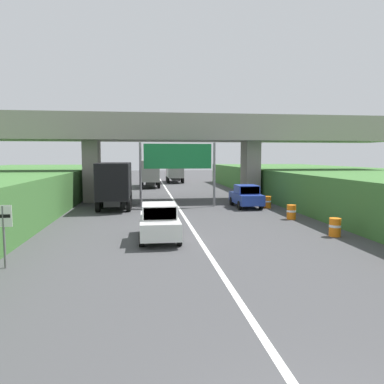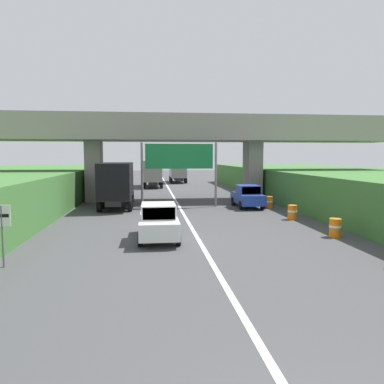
% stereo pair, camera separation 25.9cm
% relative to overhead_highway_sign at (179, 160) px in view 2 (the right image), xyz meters
% --- Properties ---
extents(lane_centre_stripe, '(0.20, 86.55, 0.01)m').
position_rel_overhead_highway_sign_xyz_m(lane_centre_stripe, '(0.00, -1.29, -3.63)').
color(lane_centre_stripe, white).
rests_on(lane_centre_stripe, ground).
extents(overpass_bridge, '(40.00, 4.80, 7.48)m').
position_rel_overhead_highway_sign_xyz_m(overpass_bridge, '(0.00, 4.53, 1.97)').
color(overpass_bridge, gray).
rests_on(overpass_bridge, ground).
extents(overhead_highway_sign, '(5.88, 0.18, 4.98)m').
position_rel_overhead_highway_sign_xyz_m(overhead_highway_sign, '(0.00, 0.00, 0.00)').
color(overhead_highway_sign, slate).
rests_on(overhead_highway_sign, ground).
extents(speed_limit_sign, '(0.60, 0.08, 2.23)m').
position_rel_overhead_highway_sign_xyz_m(speed_limit_sign, '(-7.40, -14.71, -2.16)').
color(speed_limit_sign, slate).
rests_on(speed_limit_sign, ground).
extents(truck_red, '(2.44, 7.30, 3.44)m').
position_rel_overhead_highway_sign_xyz_m(truck_red, '(1.87, 27.11, -1.70)').
color(truck_red, black).
rests_on(truck_red, ground).
extents(truck_black, '(2.44, 7.30, 3.44)m').
position_rel_overhead_highway_sign_xyz_m(truck_black, '(-4.77, 0.44, -1.70)').
color(truck_black, black).
rests_on(truck_black, ground).
extents(truck_green, '(2.44, 7.30, 3.44)m').
position_rel_overhead_highway_sign_xyz_m(truck_green, '(-1.93, 19.06, -1.70)').
color(truck_green, black).
rests_on(truck_green, ground).
extents(car_blue, '(1.86, 4.10, 1.72)m').
position_rel_overhead_highway_sign_xyz_m(car_blue, '(5.22, -0.74, -2.78)').
color(car_blue, '#233D9E').
rests_on(car_blue, ground).
extents(car_white, '(1.86, 4.10, 1.72)m').
position_rel_overhead_highway_sign_xyz_m(car_white, '(-1.86, -11.02, -2.78)').
color(car_white, silver).
rests_on(car_white, ground).
extents(construction_barrel_1, '(0.57, 0.57, 0.90)m').
position_rel_overhead_highway_sign_xyz_m(construction_barrel_1, '(6.71, -11.37, -3.18)').
color(construction_barrel_1, orange).
rests_on(construction_barrel_1, ground).
extents(construction_barrel_2, '(0.57, 0.57, 0.90)m').
position_rel_overhead_highway_sign_xyz_m(construction_barrel_2, '(6.53, -6.40, -3.18)').
color(construction_barrel_2, orange).
rests_on(construction_barrel_2, ground).
extents(construction_barrel_3, '(0.57, 0.57, 0.90)m').
position_rel_overhead_highway_sign_xyz_m(construction_barrel_3, '(6.69, -1.43, -3.18)').
color(construction_barrel_3, orange).
rests_on(construction_barrel_3, ground).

